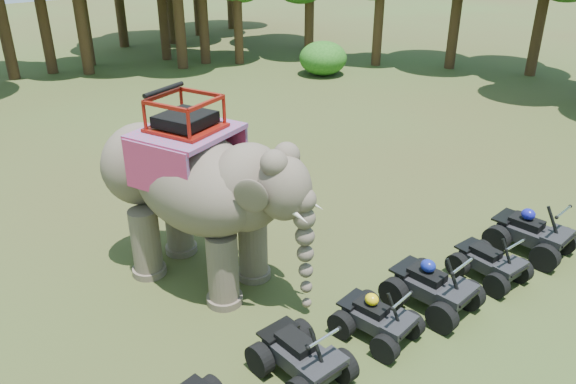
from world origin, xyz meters
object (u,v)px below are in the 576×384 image
atv_4 (491,256)px  atv_5 (533,227)px  elephant (195,191)px  atv_1 (301,349)px  atv_3 (433,280)px  atv_2 (377,312)px

atv_4 → atv_5: (1.80, 0.02, 0.11)m
elephant → atv_1: elephant is taller
elephant → atv_1: (-0.30, -3.90, -1.53)m
elephant → atv_1: bearing=-114.7°
atv_4 → atv_1: bearing=177.3°
elephant → atv_4: size_ratio=3.27×
atv_3 → atv_5: 3.67m
atv_2 → atv_5: 5.28m
atv_2 → atv_3: 1.61m
atv_1 → atv_4: size_ratio=1.08×
elephant → atv_4: 6.76m
atv_2 → atv_4: size_ratio=0.99×
atv_3 → atv_5: atv_5 is taller
elephant → atv_5: 8.15m
atv_5 → atv_3: bearing=172.4°
elephant → atv_5: bearing=-52.2°
atv_1 → atv_2: size_ratio=1.09×
atv_5 → atv_4: bearing=175.3°
elephant → atv_1: size_ratio=3.03×
atv_2 → atv_5: (5.28, -0.22, 0.11)m
atv_4 → elephant: bearing=140.7°
elephant → atv_4: bearing=-60.7°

